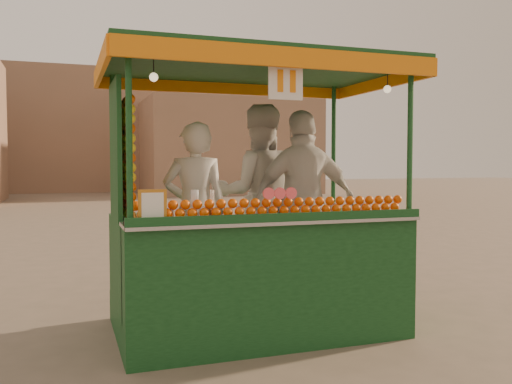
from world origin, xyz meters
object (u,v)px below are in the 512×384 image
object	(u,v)px
vendor_middle	(259,195)
vendor_right	(304,202)
juice_cart	(250,245)
vendor_left	(195,210)

from	to	relation	value
vendor_middle	vendor_right	bearing A→B (deg)	127.83
juice_cart	vendor_middle	bearing A→B (deg)	64.39
juice_cart	vendor_right	xyz separation A→B (m)	(0.61, 0.12, 0.39)
vendor_left	vendor_right	bearing A→B (deg)	179.30
juice_cart	vendor_right	bearing A→B (deg)	10.97
juice_cart	vendor_right	distance (m)	0.73
vendor_left	vendor_right	distance (m)	1.09
juice_cart	vendor_left	distance (m)	0.65
vendor_left	vendor_right	xyz separation A→B (m)	(1.06, -0.23, 0.07)
vendor_left	vendor_middle	distance (m)	0.85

